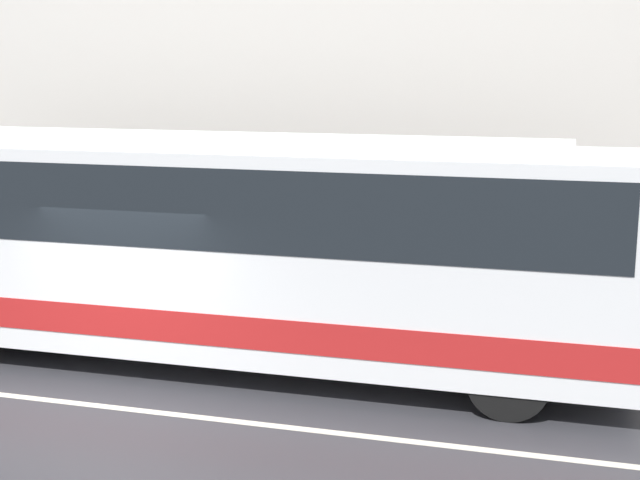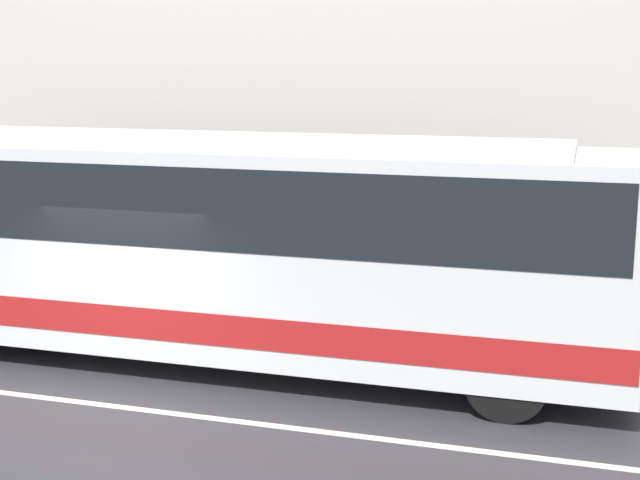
% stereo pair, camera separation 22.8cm
% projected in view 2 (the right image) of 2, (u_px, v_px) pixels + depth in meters
% --- Properties ---
extents(ground_plane, '(60.00, 60.00, 0.00)m').
position_uv_depth(ground_plane, '(97.00, 404.00, 11.91)').
color(ground_plane, '#333338').
extents(sidewalk, '(60.00, 2.34, 0.17)m').
position_uv_depth(sidewalk, '(240.00, 301.00, 16.75)').
color(sidewalk, '#A09E99').
rests_on(sidewalk, ground_plane).
extents(lane_stripe, '(54.00, 0.14, 0.01)m').
position_uv_depth(lane_stripe, '(97.00, 404.00, 11.91)').
color(lane_stripe, beige).
rests_on(lane_stripe, ground_plane).
extents(transit_bus, '(12.37, 2.58, 3.42)m').
position_uv_depth(transit_bus, '(208.00, 236.00, 13.36)').
color(transit_bus, white).
rests_on(transit_bus, ground_plane).
extents(pedestrian_waiting, '(0.36, 0.36, 1.72)m').
position_uv_depth(pedestrian_waiting, '(109.00, 251.00, 16.94)').
color(pedestrian_waiting, '#1E5933').
rests_on(pedestrian_waiting, sidewalk).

